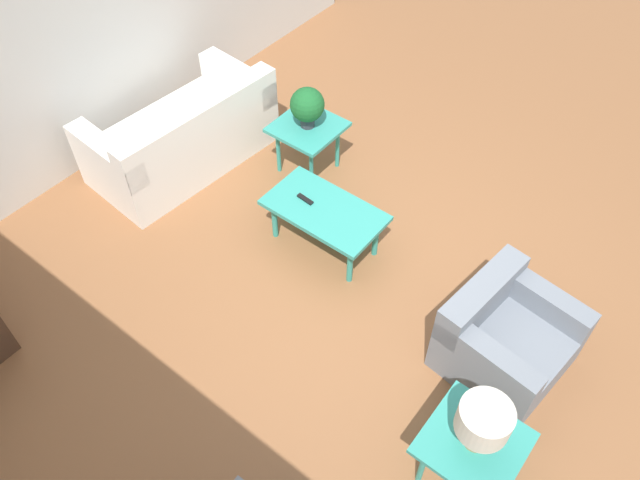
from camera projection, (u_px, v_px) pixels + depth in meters
ground_plane at (359, 279)px, 5.30m from camera, size 14.00×14.00×0.00m
wall_right at (86, 17)px, 5.53m from camera, size 0.12×7.20×2.70m
sofa at (184, 137)px, 6.05m from camera, size 1.05×1.84×0.83m
armchair at (504, 338)px, 4.58m from camera, size 0.90×0.94×0.70m
coffee_table at (325, 213)px, 5.26m from camera, size 1.01×0.56×0.45m
side_table_plant at (308, 132)px, 5.88m from camera, size 0.60×0.60×0.53m
side_table_lamp at (472, 447)px, 3.86m from camera, size 0.60×0.60×0.53m
potted_plant at (307, 105)px, 5.65m from camera, size 0.32×0.32×0.40m
table_lamp at (483, 422)px, 3.60m from camera, size 0.32×0.32×0.41m
remote_control at (305, 199)px, 5.28m from camera, size 0.16×0.05×0.02m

